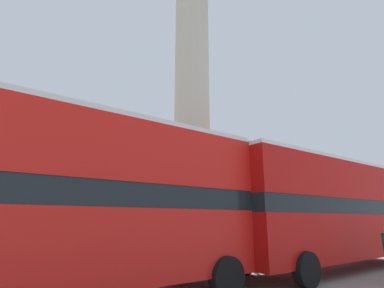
{
  "coord_description": "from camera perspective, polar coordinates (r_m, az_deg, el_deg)",
  "views": [
    {
      "loc": [
        -9.39,
        -13.4,
        1.89
      ],
      "look_at": [
        0.0,
        0.0,
        6.04
      ],
      "focal_mm": 28.0,
      "sensor_mm": 36.0,
      "label": 1
    }
  ],
  "objects": [
    {
      "name": "bus_a",
      "position": [
        7.54,
        -21.61,
        -9.62
      ],
      "size": [
        10.2,
        3.13,
        4.28
      ],
      "rotation": [
        0.0,
        0.0,
        0.03
      ],
      "color": "red",
      "rests_on": "ground_plane"
    },
    {
      "name": "street_lamp",
      "position": [
        12.82,
        10.37,
        -10.11
      ],
      "size": [
        0.38,
        0.38,
        5.24
      ],
      "color": "black",
      "rests_on": "ground_plane"
    },
    {
      "name": "monument_column",
      "position": [
        17.34,
        0.0,
        5.19
      ],
      "size": [
        5.58,
        5.58,
        21.93
      ],
      "color": "#ADA593",
      "rests_on": "ground_plane"
    },
    {
      "name": "ground_plane",
      "position": [
        16.47,
        0.0,
        -20.82
      ],
      "size": [
        200.0,
        200.0,
        0.0
      ],
      "primitive_type": "plane",
      "color": "gray"
    },
    {
      "name": "bus_b",
      "position": [
        13.65,
        24.65,
        -11.17
      ],
      "size": [
        10.65,
        2.94,
        4.18
      ],
      "rotation": [
        0.0,
        0.0,
        0.01
      ],
      "color": "#A80F0C",
      "rests_on": "ground_plane"
    }
  ]
}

